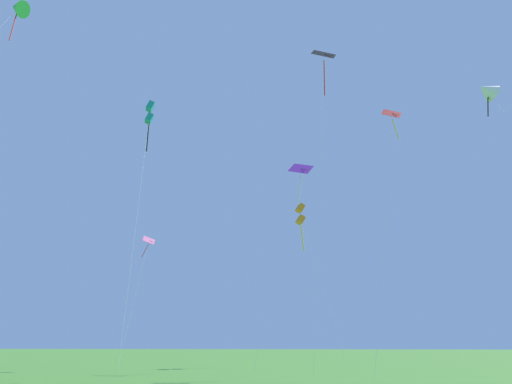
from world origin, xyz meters
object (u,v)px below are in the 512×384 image
(kite_purple_streamer, at_px, (300,177))
(kite_green_small, at_px, (17,8))
(kite_black_large, at_px, (324,67))
(kite_orange_box, at_px, (300,215))
(kite_white_distant, at_px, (487,91))
(kite_teal_box, at_px, (150,114))
(kite_red_high, at_px, (392,123))
(kite_pink_low, at_px, (147,247))

(kite_purple_streamer, height_order, kite_green_small, kite_green_small)
(kite_black_large, height_order, kite_orange_box, kite_black_large)
(kite_white_distant, relative_size, kite_black_large, 0.81)
(kite_purple_streamer, bearing_deg, kite_black_large, -44.74)
(kite_black_large, xyz_separation_m, kite_orange_box, (-2.94, 9.05, -11.42))
(kite_white_distant, xyz_separation_m, kite_black_large, (-13.22, 0.68, 4.03))
(kite_orange_box, bearing_deg, kite_teal_box, -144.31)
(kite_teal_box, bearing_deg, kite_purple_streamer, 12.56)
(kite_red_high, distance_m, kite_orange_box, 13.54)
(kite_green_small, bearing_deg, kite_pink_low, 74.09)
(kite_white_distant, relative_size, kite_pink_low, 2.10)
(kite_red_high, xyz_separation_m, kite_white_distant, (7.78, -0.41, 2.25))
(kite_red_high, bearing_deg, kite_purple_streamer, 160.45)
(kite_green_small, distance_m, kite_orange_box, 30.06)
(kite_red_high, xyz_separation_m, kite_teal_box, (-21.56, -0.15, 2.47))
(kite_white_distant, xyz_separation_m, kite_pink_low, (-29.03, 1.31, -12.02))
(kite_red_high, height_order, kite_teal_box, kite_teal_box)
(kite_purple_streamer, xyz_separation_m, kite_pink_low, (-13.20, -1.96, -6.38))
(kite_red_high, bearing_deg, kite_black_large, 177.16)
(kite_pink_low, distance_m, kite_black_large, 22.54)
(kite_black_large, distance_m, kite_green_small, 24.75)
(kite_red_high, bearing_deg, kite_green_small, -151.30)
(kite_pink_low, height_order, kite_teal_box, kite_teal_box)
(kite_purple_streamer, relative_size, kite_green_small, 0.76)
(kite_orange_box, bearing_deg, kite_purple_streamer, -87.05)
(kite_green_small, height_order, kite_teal_box, kite_green_small)
(kite_green_small, bearing_deg, kite_black_large, 35.35)
(kite_red_high, relative_size, kite_white_distant, 0.94)
(kite_white_distant, bearing_deg, kite_teal_box, 179.50)
(kite_white_distant, height_order, kite_purple_streamer, kite_white_distant)
(kite_red_high, xyz_separation_m, kite_purple_streamer, (-8.04, 2.86, -3.39))
(kite_white_distant, height_order, kite_pink_low, kite_white_distant)
(kite_black_large, bearing_deg, kite_purple_streamer, 135.26)
(kite_purple_streamer, xyz_separation_m, kite_green_small, (-17.43, -16.80, 6.63))
(kite_pink_low, xyz_separation_m, kite_orange_box, (12.86, 8.42, 4.63))
(kite_black_large, bearing_deg, kite_green_small, -144.65)
(kite_purple_streamer, bearing_deg, kite_red_high, -19.55)
(kite_pink_low, bearing_deg, kite_purple_streamer, 8.45)
(kite_red_high, height_order, kite_pink_low, kite_red_high)
(kite_green_small, bearing_deg, kite_red_high, 28.70)
(kite_black_large, relative_size, kite_teal_box, 1.21)
(kite_pink_low, height_order, kite_green_small, kite_green_small)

